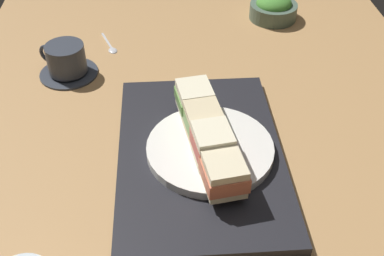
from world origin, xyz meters
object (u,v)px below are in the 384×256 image
(sandwich_inner_near, at_px, (213,144))
(sandwich_farmost, at_px, (195,99))
(coffee_cup, at_px, (66,61))
(teaspoon, at_px, (111,47))
(sandwich_nearmost, at_px, (224,174))
(sandwich_inner_far, at_px, (203,121))
(salad_bowl, at_px, (273,8))
(sandwich_plate, at_px, (208,148))

(sandwich_inner_near, bearing_deg, sandwich_farmost, 9.09)
(sandwich_farmost, relative_size, coffee_cup, 0.61)
(coffee_cup, height_order, teaspoon, coffee_cup)
(sandwich_nearmost, distance_m, sandwich_inner_near, 0.06)
(sandwich_inner_far, xyz_separation_m, teaspoon, (0.36, 0.18, -0.06))
(coffee_cup, bearing_deg, teaspoon, -39.81)
(sandwich_farmost, bearing_deg, sandwich_inner_far, -170.91)
(sandwich_nearmost, bearing_deg, coffee_cup, 37.28)
(sandwich_inner_near, xyz_separation_m, coffee_cup, (0.32, 0.28, -0.03))
(salad_bowl, relative_size, coffee_cup, 0.96)
(coffee_cup, relative_size, teaspoon, 1.27)
(coffee_cup, xyz_separation_m, teaspoon, (0.10, -0.08, -0.03))
(sandwich_inner_far, relative_size, salad_bowl, 0.65)
(sandwich_farmost, xyz_separation_m, teaspoon, (0.29, 0.17, -0.06))
(salad_bowl, bearing_deg, sandwich_inner_far, 155.08)
(sandwich_plate, bearing_deg, sandwich_farmost, 9.09)
(sandwich_plate, distance_m, teaspoon, 0.43)
(sandwich_farmost, distance_m, teaspoon, 0.34)
(sandwich_farmost, bearing_deg, sandwich_nearmost, -170.91)
(salad_bowl, xyz_separation_m, teaspoon, (-0.12, 0.41, -0.02))
(sandwich_inner_far, distance_m, coffee_cup, 0.37)
(sandwich_plate, distance_m, sandwich_inner_far, 0.05)
(sandwich_plate, relative_size, sandwich_farmost, 2.83)
(sandwich_inner_near, xyz_separation_m, teaspoon, (0.42, 0.19, -0.06))
(sandwich_plate, height_order, teaspoon, sandwich_plate)
(sandwich_inner_far, bearing_deg, sandwich_farmost, 9.09)
(sandwich_inner_near, relative_size, salad_bowl, 0.65)
(teaspoon, bearing_deg, coffee_cup, 140.19)
(sandwich_nearmost, height_order, coffee_cup, sandwich_nearmost)
(salad_bowl, bearing_deg, sandwich_inner_near, 158.65)
(salad_bowl, bearing_deg, sandwich_plate, 156.95)
(sandwich_inner_far, relative_size, sandwich_farmost, 1.01)
(sandwich_farmost, bearing_deg, coffee_cup, 53.78)
(sandwich_inner_near, relative_size, coffee_cup, 0.63)
(sandwich_farmost, height_order, salad_bowl, sandwich_farmost)
(sandwich_inner_near, distance_m, coffee_cup, 0.42)
(teaspoon, bearing_deg, sandwich_nearmost, -157.01)
(sandwich_inner_far, distance_m, teaspoon, 0.40)
(sandwich_inner_near, relative_size, sandwich_inner_far, 1.01)
(sandwich_inner_near, height_order, coffee_cup, sandwich_inner_near)
(sandwich_plate, xyz_separation_m, sandwich_farmost, (0.10, 0.02, 0.03))
(sandwich_farmost, relative_size, salad_bowl, 0.64)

